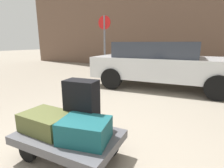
% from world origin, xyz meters
% --- Properties ---
extents(ground_plane, '(60.00, 60.00, 0.00)m').
position_xyz_m(ground_plane, '(0.00, 0.00, 0.00)').
color(ground_plane, gray).
extents(luggage_cart, '(1.22, 0.76, 0.34)m').
position_xyz_m(luggage_cart, '(0.00, 0.00, 0.27)').
color(luggage_cart, '#4C4C51').
rests_on(luggage_cart, ground_plane).
extents(suitcase_olive_front_left, '(0.61, 0.45, 0.22)m').
position_xyz_m(suitcase_olive_front_left, '(-0.28, -0.05, 0.45)').
color(suitcase_olive_front_left, '#4C5128').
rests_on(suitcase_olive_front_left, luggage_cart).
extents(suitcase_teal_stacked_top, '(0.58, 0.49, 0.24)m').
position_xyz_m(suitcase_teal_stacked_top, '(0.27, -0.05, 0.46)').
color(suitcase_teal_stacked_top, '#144C51').
rests_on(suitcase_teal_stacked_top, luggage_cart).
extents(suitcase_black_front_right, '(0.42, 0.27, 0.61)m').
position_xyz_m(suitcase_black_front_right, '(0.04, 0.24, 0.64)').
color(suitcase_black_front_right, black).
rests_on(suitcase_black_front_right, luggage_cart).
extents(parked_car, '(4.37, 2.06, 1.42)m').
position_xyz_m(parked_car, '(0.31, 4.18, 0.76)').
color(parked_car, silver).
rests_on(parked_car, ground_plane).
extents(no_parking_sign, '(0.50, 0.07, 2.37)m').
position_xyz_m(no_parking_sign, '(-1.92, 4.53, 1.47)').
color(no_parking_sign, slate).
rests_on(no_parking_sign, ground_plane).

